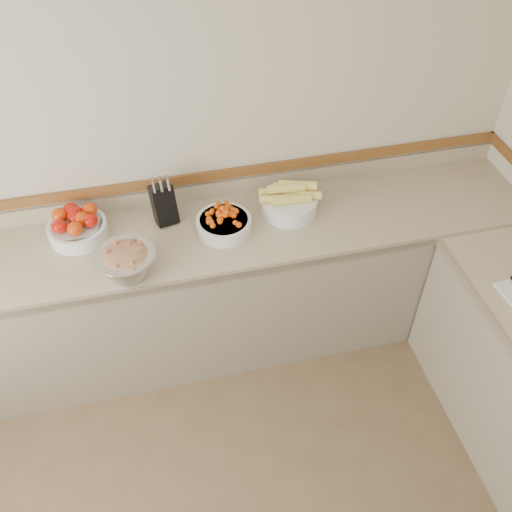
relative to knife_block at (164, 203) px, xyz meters
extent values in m
plane|color=beige|center=(0.05, 0.15, 0.28)|extent=(4.00, 0.00, 4.00)
cube|color=tan|center=(0.05, -0.17, -0.14)|extent=(4.00, 0.65, 0.04)
cube|color=gray|center=(0.05, -0.17, -0.59)|extent=(4.00, 0.63, 0.86)
cube|color=#86745A|center=(0.05, -0.49, -0.14)|extent=(4.00, 0.02, 0.04)
cube|color=tan|center=(0.05, 0.14, -0.07)|extent=(4.00, 0.02, 0.10)
cube|color=brown|center=(0.05, 0.14, 0.03)|extent=(4.00, 0.02, 0.06)
cube|color=black|center=(0.00, 0.00, -0.01)|extent=(0.15, 0.17, 0.24)
cylinder|color=silver|center=(-0.04, -0.03, 0.13)|extent=(0.02, 0.03, 0.06)
cylinder|color=silver|center=(0.00, -0.03, 0.13)|extent=(0.02, 0.03, 0.06)
cylinder|color=silver|center=(0.04, -0.03, 0.13)|extent=(0.02, 0.03, 0.06)
cylinder|color=silver|center=(-0.04, 0.00, 0.13)|extent=(0.02, 0.03, 0.06)
cylinder|color=silver|center=(0.00, 0.00, 0.13)|extent=(0.02, 0.03, 0.06)
cylinder|color=silver|center=(0.04, 0.00, 0.13)|extent=(0.02, 0.03, 0.06)
cylinder|color=silver|center=(-0.04, 0.02, 0.13)|extent=(0.02, 0.03, 0.06)
cylinder|color=silver|center=(0.00, 0.02, 0.13)|extent=(0.02, 0.03, 0.06)
cylinder|color=silver|center=(0.04, 0.02, 0.13)|extent=(0.02, 0.03, 0.06)
cylinder|color=white|center=(-0.47, -0.02, -0.08)|extent=(0.31, 0.31, 0.08)
torus|color=white|center=(-0.47, -0.02, -0.04)|extent=(0.32, 0.32, 0.01)
cylinder|color=white|center=(-0.47, -0.02, -0.04)|extent=(0.28, 0.28, 0.01)
ellipsoid|color=red|center=(-0.55, -0.07, 0.00)|extent=(0.08, 0.08, 0.07)
ellipsoid|color=red|center=(-0.47, -0.10, 0.00)|extent=(0.08, 0.08, 0.07)
ellipsoid|color=red|center=(-0.39, -0.06, 0.00)|extent=(0.08, 0.08, 0.07)
ellipsoid|color=red|center=(-0.55, 0.03, 0.00)|extent=(0.08, 0.08, 0.07)
ellipsoid|color=red|center=(-0.47, -0.01, 0.00)|extent=(0.08, 0.08, 0.07)
ellipsoid|color=red|center=(-0.39, 0.04, 0.00)|extent=(0.08, 0.08, 0.07)
ellipsoid|color=red|center=(-0.49, 0.06, 0.00)|extent=(0.08, 0.08, 0.07)
ellipsoid|color=red|center=(-0.43, -0.03, 0.00)|extent=(0.08, 0.08, 0.07)
ellipsoid|color=red|center=(-0.47, 0.03, 0.00)|extent=(0.08, 0.08, 0.07)
cylinder|color=white|center=(0.30, -0.16, -0.08)|extent=(0.30, 0.30, 0.08)
torus|color=white|center=(0.30, -0.16, -0.05)|extent=(0.30, 0.30, 0.01)
cylinder|color=white|center=(0.30, -0.16, -0.05)|extent=(0.26, 0.26, 0.01)
sphere|color=#DB4907|center=(0.36, -0.16, 0.00)|extent=(0.03, 0.03, 0.03)
sphere|color=#DB4907|center=(0.35, -0.16, 0.01)|extent=(0.03, 0.03, 0.03)
sphere|color=#DB4907|center=(0.34, -0.14, 0.00)|extent=(0.03, 0.03, 0.03)
sphere|color=#DB4907|center=(0.34, -0.14, 0.02)|extent=(0.03, 0.03, 0.03)
sphere|color=#DB4907|center=(0.31, -0.18, 0.02)|extent=(0.03, 0.03, 0.03)
sphere|color=#DB4907|center=(0.31, -0.19, 0.01)|extent=(0.03, 0.03, 0.03)
sphere|color=#DB4907|center=(0.32, -0.19, 0.01)|extent=(0.03, 0.03, 0.03)
sphere|color=#DB4907|center=(0.31, -0.14, 0.02)|extent=(0.03, 0.03, 0.03)
sphere|color=#DB4907|center=(0.30, -0.15, 0.02)|extent=(0.03, 0.03, 0.03)
sphere|color=#DB4907|center=(0.30, -0.15, 0.01)|extent=(0.03, 0.03, 0.03)
sphere|color=#DB4907|center=(0.33, -0.16, 0.02)|extent=(0.03, 0.03, 0.03)
sphere|color=#DB4907|center=(0.25, -0.19, 0.00)|extent=(0.03, 0.03, 0.03)
sphere|color=#DB4907|center=(0.28, -0.18, 0.01)|extent=(0.03, 0.03, 0.03)
sphere|color=#DB4907|center=(0.30, -0.22, 0.00)|extent=(0.03, 0.03, 0.03)
sphere|color=#DB4907|center=(0.34, -0.18, 0.01)|extent=(0.03, 0.03, 0.03)
sphere|color=#DB4907|center=(0.27, -0.15, 0.01)|extent=(0.03, 0.03, 0.03)
sphere|color=#DB4907|center=(0.29, -0.15, 0.01)|extent=(0.03, 0.03, 0.03)
sphere|color=#DB4907|center=(0.35, -0.08, -0.01)|extent=(0.03, 0.03, 0.03)
sphere|color=#DB4907|center=(0.29, -0.15, 0.02)|extent=(0.03, 0.03, 0.03)
sphere|color=#DB4907|center=(0.30, -0.17, 0.02)|extent=(0.03, 0.03, 0.03)
sphere|color=#DB4907|center=(0.33, -0.14, 0.02)|extent=(0.03, 0.03, 0.03)
sphere|color=#DB4907|center=(0.30, -0.24, -0.01)|extent=(0.03, 0.03, 0.03)
sphere|color=#DB4907|center=(0.29, -0.19, 0.01)|extent=(0.03, 0.03, 0.03)
sphere|color=#DB4907|center=(0.26, -0.18, 0.00)|extent=(0.03, 0.03, 0.03)
sphere|color=#DB4907|center=(0.30, -0.16, 0.03)|extent=(0.03, 0.03, 0.03)
sphere|color=#DB4907|center=(0.23, -0.23, -0.02)|extent=(0.03, 0.03, 0.03)
sphere|color=#DB4907|center=(0.31, -0.11, 0.00)|extent=(0.03, 0.03, 0.03)
sphere|color=#DB4907|center=(0.21, -0.13, -0.01)|extent=(0.03, 0.03, 0.03)
sphere|color=#DB4907|center=(0.22, -0.18, -0.01)|extent=(0.03, 0.03, 0.03)
sphere|color=#DB4907|center=(0.31, -0.16, 0.01)|extent=(0.03, 0.03, 0.03)
sphere|color=#DB4907|center=(0.31, -0.17, 0.03)|extent=(0.03, 0.03, 0.03)
sphere|color=#DB4907|center=(0.28, -0.16, 0.02)|extent=(0.03, 0.03, 0.03)
sphere|color=#DB4907|center=(0.21, -0.20, -0.01)|extent=(0.03, 0.03, 0.03)
sphere|color=#DB4907|center=(0.33, -0.07, -0.01)|extent=(0.03, 0.03, 0.03)
sphere|color=#DB4907|center=(0.30, -0.15, 0.03)|extent=(0.03, 0.03, 0.03)
sphere|color=#DB4907|center=(0.35, -0.12, 0.00)|extent=(0.03, 0.03, 0.03)
sphere|color=#DB4907|center=(0.36, -0.25, -0.02)|extent=(0.03, 0.03, 0.03)
sphere|color=#DB4907|center=(0.27, -0.18, 0.01)|extent=(0.03, 0.03, 0.03)
sphere|color=#DB4907|center=(0.28, -0.11, 0.00)|extent=(0.03, 0.03, 0.03)
sphere|color=#DB4907|center=(0.25, -0.16, 0.01)|extent=(0.03, 0.03, 0.03)
sphere|color=#DB4907|center=(0.22, -0.13, -0.01)|extent=(0.03, 0.03, 0.03)
sphere|color=#DB4907|center=(0.27, -0.10, 0.00)|extent=(0.03, 0.03, 0.03)
cylinder|color=white|center=(0.68, -0.08, -0.07)|extent=(0.32, 0.32, 0.10)
torus|color=white|center=(0.68, -0.08, -0.03)|extent=(0.32, 0.32, 0.01)
cylinder|color=#E8D361|center=(0.62, -0.11, 0.00)|extent=(0.22, 0.09, 0.05)
cylinder|color=#E8D361|center=(0.68, -0.13, 0.00)|extent=(0.21, 0.06, 0.05)
cylinder|color=#E8D361|center=(0.75, -0.10, 0.00)|extent=(0.22, 0.12, 0.05)
cylinder|color=#E8D361|center=(0.63, -0.04, 0.00)|extent=(0.22, 0.07, 0.05)
cylinder|color=#E8D361|center=(0.72, -0.03, 0.00)|extent=(0.21, 0.13, 0.05)
cylinder|color=#E8D361|center=(0.66, -0.08, 0.05)|extent=(0.21, 0.07, 0.05)
cylinder|color=#E8D361|center=(0.73, -0.07, 0.05)|extent=(0.22, 0.11, 0.05)
cylinder|color=#B2B2BA|center=(-0.23, -0.38, -0.05)|extent=(0.30, 0.30, 0.14)
torus|color=#B2B2BA|center=(-0.23, -0.38, 0.02)|extent=(0.30, 0.30, 0.01)
ellipsoid|color=#B51432|center=(-0.23, -0.38, 0.01)|extent=(0.25, 0.25, 0.08)
cube|color=#B51432|center=(-0.28, -0.46, 0.03)|extent=(0.03, 0.03, 0.02)
cube|color=#8DBA5A|center=(-0.27, -0.30, 0.04)|extent=(0.03, 0.03, 0.02)
cube|color=#B51432|center=(-0.24, -0.38, 0.04)|extent=(0.03, 0.03, 0.02)
cube|color=#8DBA5A|center=(-0.31, -0.36, 0.05)|extent=(0.03, 0.03, 0.02)
cube|color=#B51432|center=(-0.16, -0.33, 0.03)|extent=(0.02, 0.02, 0.02)
cube|color=#8DBA5A|center=(-0.21, -0.33, 0.04)|extent=(0.03, 0.03, 0.02)
cube|color=#B51432|center=(-0.17, -0.37, 0.03)|extent=(0.02, 0.02, 0.02)
cube|color=#8DBA5A|center=(-0.21, -0.37, 0.03)|extent=(0.02, 0.02, 0.02)
cube|color=#B51432|center=(-0.25, -0.36, 0.04)|extent=(0.03, 0.03, 0.02)
cube|color=#8DBA5A|center=(-0.23, -0.38, 0.04)|extent=(0.03, 0.03, 0.02)
cube|color=#B51432|center=(-0.18, -0.30, 0.04)|extent=(0.02, 0.02, 0.02)
cube|color=#8DBA5A|center=(-0.16, -0.38, 0.04)|extent=(0.02, 0.02, 0.02)
cube|color=#B51432|center=(-0.20, -0.45, 0.04)|extent=(0.03, 0.03, 0.02)
cube|color=#8DBA5A|center=(-0.17, -0.43, 0.02)|extent=(0.03, 0.03, 0.02)
camera|label=1|loc=(-0.07, -2.45, 1.95)|focal=40.00mm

